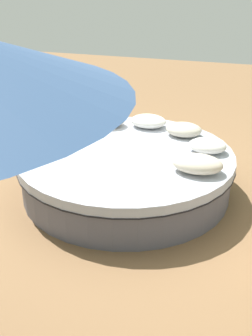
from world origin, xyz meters
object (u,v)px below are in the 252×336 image
at_px(throw_pillow_1, 208,146).
at_px(throw_pillow_2, 184,130).
at_px(throw_pillow_0, 197,164).
at_px(throw_pillow_4, 108,119).
at_px(throw_pillow_3, 148,121).
at_px(round_bed, 126,171).

xyz_separation_m(throw_pillow_1, throw_pillow_2, (0.37, -0.44, 0.00)).
height_order(throw_pillow_0, throw_pillow_4, throw_pillow_0).
relative_size(throw_pillow_0, throw_pillow_2, 1.18).
height_order(throw_pillow_1, throw_pillow_3, throw_pillow_3).
bearing_deg(throw_pillow_2, throw_pillow_4, -3.88).
xyz_separation_m(round_bed, throw_pillow_1, (-0.93, -0.30, 0.34)).
height_order(round_bed, throw_pillow_3, throw_pillow_3).
xyz_separation_m(throw_pillow_0, throw_pillow_3, (0.86, -1.20, -0.01)).
height_order(round_bed, throw_pillow_0, throw_pillow_0).
height_order(throw_pillow_1, throw_pillow_2, throw_pillow_2).
relative_size(throw_pillow_1, throw_pillow_4, 0.90).
height_order(throw_pillow_1, throw_pillow_4, throw_pillow_4).
relative_size(throw_pillow_1, throw_pillow_3, 0.92).
distance_m(throw_pillow_2, throw_pillow_4, 1.09).
bearing_deg(throw_pillow_2, throw_pillow_1, 129.47).
bearing_deg(round_bed, throw_pillow_4, -57.50).
relative_size(round_bed, throw_pillow_0, 4.74).
bearing_deg(throw_pillow_1, throw_pillow_2, -50.53).
bearing_deg(round_bed, throw_pillow_1, -162.35).
relative_size(throw_pillow_3, throw_pillow_4, 0.98).
height_order(throw_pillow_0, throw_pillow_1, throw_pillow_0).
distance_m(round_bed, throw_pillow_2, 1.00).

